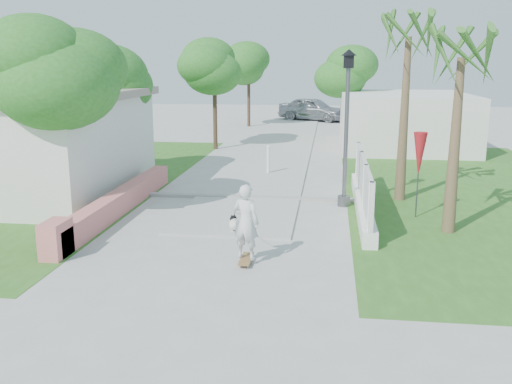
# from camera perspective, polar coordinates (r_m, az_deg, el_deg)

# --- Properties ---
(ground) EXTENTS (90.00, 90.00, 0.00)m
(ground) POSITION_cam_1_polar(r_m,az_deg,el_deg) (11.78, -5.06, -7.51)
(ground) COLOR #B7B7B2
(ground) RESTS_ON ground
(path_strip) EXTENTS (3.20, 36.00, 0.06)m
(path_strip) POSITION_cam_1_polar(r_m,az_deg,el_deg) (31.13, 2.85, 5.37)
(path_strip) COLOR #B7B7B2
(path_strip) RESTS_ON ground
(curb) EXTENTS (6.50, 0.25, 0.10)m
(curb) POSITION_cam_1_polar(r_m,az_deg,el_deg) (17.42, -0.85, -0.54)
(curb) COLOR #999993
(curb) RESTS_ON ground
(grass_left) EXTENTS (8.00, 20.00, 0.01)m
(grass_left) POSITION_cam_1_polar(r_m,az_deg,el_deg) (21.40, -18.94, 1.16)
(grass_left) COLOR #32621F
(grass_left) RESTS_ON ground
(grass_right) EXTENTS (8.00, 20.00, 0.01)m
(grass_right) POSITION_cam_1_polar(r_m,az_deg,el_deg) (19.75, 20.58, 0.10)
(grass_right) COLOR #32621F
(grass_right) RESTS_ON ground
(pink_wall) EXTENTS (0.45, 8.20, 0.80)m
(pink_wall) POSITION_cam_1_polar(r_m,az_deg,el_deg) (15.89, -14.01, -1.28)
(pink_wall) COLOR #DC7075
(pink_wall) RESTS_ON ground
(lattice_fence) EXTENTS (0.35, 7.00, 1.50)m
(lattice_fence) POSITION_cam_1_polar(r_m,az_deg,el_deg) (16.20, 10.62, -0.00)
(lattice_fence) COLOR white
(lattice_fence) RESTS_ON ground
(building_right) EXTENTS (6.00, 8.00, 2.60)m
(building_right) POSITION_cam_1_polar(r_m,az_deg,el_deg) (29.13, 14.49, 6.97)
(building_right) COLOR silver
(building_right) RESTS_ON ground
(street_lamp) EXTENTS (0.44, 0.44, 4.44)m
(street_lamp) POSITION_cam_1_polar(r_m,az_deg,el_deg) (16.36, 9.04, 6.87)
(street_lamp) COLOR #59595E
(street_lamp) RESTS_ON ground
(bollard) EXTENTS (0.14, 0.14, 1.09)m
(bollard) POSITION_cam_1_polar(r_m,az_deg,el_deg) (21.18, 1.23, 3.34)
(bollard) COLOR white
(bollard) RESTS_ON ground
(patio_umbrella) EXTENTS (0.36, 0.36, 2.30)m
(patio_umbrella) POSITION_cam_1_polar(r_m,az_deg,el_deg) (15.64, 16.02, 3.53)
(patio_umbrella) COLOR #59595E
(patio_umbrella) RESTS_ON ground
(tree_left_near) EXTENTS (3.60, 3.60, 5.28)m
(tree_left_near) POSITION_cam_1_polar(r_m,az_deg,el_deg) (15.39, -19.69, 11.14)
(tree_left_near) COLOR #4C3826
(tree_left_near) RESTS_ON ground
(tree_left_mid) EXTENTS (3.20, 3.20, 4.85)m
(tree_left_mid) POSITION_cam_1_polar(r_m,az_deg,el_deg) (20.82, -15.24, 10.80)
(tree_left_mid) COLOR #4C3826
(tree_left_mid) RESTS_ON ground
(tree_path_left) EXTENTS (3.40, 3.40, 5.23)m
(tree_path_left) POSITION_cam_1_polar(r_m,az_deg,el_deg) (27.30, -4.16, 12.28)
(tree_path_left) COLOR #4C3826
(tree_path_left) RESTS_ON ground
(tree_path_right) EXTENTS (3.00, 3.00, 4.79)m
(tree_path_right) POSITION_cam_1_polar(r_m,az_deg,el_deg) (30.77, 9.03, 11.61)
(tree_path_right) COLOR #4C3826
(tree_path_right) RESTS_ON ground
(tree_path_far) EXTENTS (3.20, 3.20, 5.17)m
(tree_path_far) POSITION_cam_1_polar(r_m,az_deg,el_deg) (37.12, -0.71, 12.46)
(tree_path_far) COLOR #4C3826
(tree_path_far) RESTS_ON ground
(palm_far) EXTENTS (1.80, 1.80, 5.30)m
(palm_far) POSITION_cam_1_polar(r_m,az_deg,el_deg) (17.41, 14.97, 13.75)
(palm_far) COLOR brown
(palm_far) RESTS_ON ground
(palm_near) EXTENTS (1.80, 1.80, 4.70)m
(palm_near) POSITION_cam_1_polar(r_m,az_deg,el_deg) (14.28, 19.79, 11.58)
(palm_near) COLOR brown
(palm_near) RESTS_ON ground
(skateboarder) EXTENTS (0.93, 2.75, 1.68)m
(skateboarder) POSITION_cam_1_polar(r_m,az_deg,el_deg) (12.53, -1.73, -2.55)
(skateboarder) COLOR olive
(skateboarder) RESTS_ON ground
(dog) EXTENTS (0.37, 0.57, 0.40)m
(dog) POSITION_cam_1_polar(r_m,az_deg,el_deg) (14.03, -2.19, -3.16)
(dog) COLOR white
(dog) RESTS_ON ground
(parked_car) EXTENTS (5.24, 3.63, 1.66)m
(parked_car) POSITION_cam_1_polar(r_m,az_deg,el_deg) (41.04, 5.69, 8.26)
(parked_car) COLOR #9C9FA4
(parked_car) RESTS_ON ground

